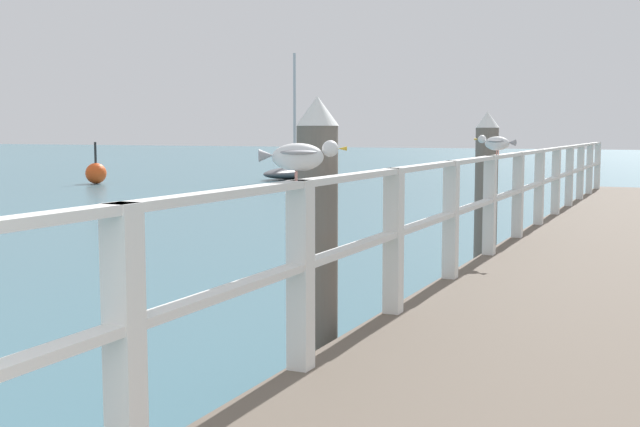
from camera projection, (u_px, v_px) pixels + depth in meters
name	position (u px, v px, depth m)	size (l,w,h in m)	color
pier_deck	(630.00, 264.00, 9.61)	(2.81, 20.04, 0.49)	brown
pier_railing	(518.00, 185.00, 10.06)	(0.12, 18.56, 1.05)	silver
dock_piling_near	(317.00, 245.00, 5.61)	(0.29, 0.29, 2.03)	#6B6056
dock_piling_far	(486.00, 193.00, 10.17)	(0.29, 0.29, 2.03)	#6B6056
seagull_foreground	(299.00, 155.00, 4.41)	(0.43, 0.29, 0.21)	white
seagull_background	(496.00, 143.00, 8.88)	(0.47, 0.22, 0.21)	white
boat_2	(299.00, 170.00, 30.87)	(1.62, 4.41, 4.61)	#4C4C51
channel_buoy	(96.00, 173.00, 27.67)	(0.70, 0.70, 1.40)	#E54C19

